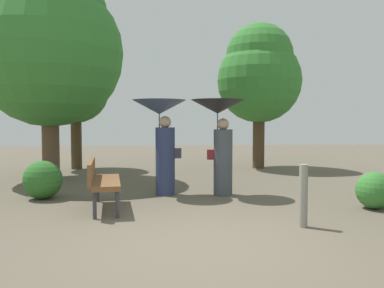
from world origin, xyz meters
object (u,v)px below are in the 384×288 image
(person_right, at_px, (220,128))
(tree_near_left, at_px, (49,42))
(path_marker_post, at_px, (303,196))
(person_left, at_px, (162,128))
(park_bench, at_px, (101,179))
(tree_near_right, at_px, (259,73))
(tree_mid_left, at_px, (75,83))

(person_right, bearing_deg, tree_near_left, 60.53)
(path_marker_post, bearing_deg, person_left, 126.87)
(park_bench, bearing_deg, tree_near_left, 19.40)
(park_bench, height_order, path_marker_post, path_marker_post)
(tree_near_right, distance_m, path_marker_post, 7.61)
(park_bench, bearing_deg, tree_mid_left, 8.35)
(tree_near_left, bearing_deg, park_bench, -63.32)
(tree_mid_left, height_order, path_marker_post, tree_mid_left)
(tree_near_left, bearing_deg, tree_near_right, 20.21)
(person_left, xyz_separation_m, person_right, (1.16, -0.11, 0.01))
(tree_near_left, relative_size, tree_mid_left, 1.40)
(person_right, xyz_separation_m, park_bench, (-2.17, -1.17, -0.84))
(tree_near_right, bearing_deg, park_bench, -125.43)
(tree_near_left, height_order, tree_mid_left, tree_near_left)
(person_left, height_order, tree_near_left, tree_near_left)
(park_bench, relative_size, path_marker_post, 1.76)
(person_left, height_order, tree_mid_left, tree_mid_left)
(path_marker_post, bearing_deg, tree_near_left, 134.18)
(tree_mid_left, relative_size, path_marker_post, 4.48)
(person_left, bearing_deg, tree_near_left, 52.58)
(person_right, height_order, tree_near_right, tree_near_right)
(tree_near_left, distance_m, tree_mid_left, 2.47)
(person_left, xyz_separation_m, tree_mid_left, (-2.66, 4.62, 1.31))
(person_left, relative_size, tree_mid_left, 0.48)
(tree_near_right, bearing_deg, path_marker_post, -98.81)
(person_right, height_order, tree_mid_left, tree_mid_left)
(park_bench, height_order, tree_near_right, tree_near_right)
(park_bench, height_order, tree_near_left, tree_near_left)
(person_right, height_order, park_bench, person_right)
(tree_near_right, bearing_deg, person_left, -124.58)
(tree_mid_left, bearing_deg, park_bench, -74.37)
(person_right, xyz_separation_m, path_marker_post, (0.82, -2.52, -0.92))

